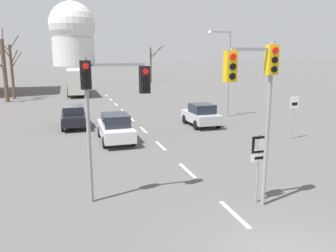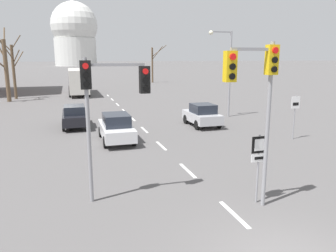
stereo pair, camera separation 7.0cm
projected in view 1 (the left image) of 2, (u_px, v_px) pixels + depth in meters
lane_stripe_0 at (234, 214)px, 10.95m from camera, size 0.16×2.00×0.01m
lane_stripe_1 at (187, 170)px, 15.16m from camera, size 0.16×2.00×0.01m
lane_stripe_2 at (161, 146)px, 19.37m from camera, size 0.16×2.00×0.01m
lane_stripe_3 at (144, 130)px, 23.57m from camera, size 0.16×2.00×0.01m
lane_stripe_4 at (132, 119)px, 27.78m from camera, size 0.16×2.00×0.01m
lane_stripe_5 at (123, 111)px, 31.99m from camera, size 0.16×2.00×0.01m
lane_stripe_6 at (116, 104)px, 36.20m from camera, size 0.16×2.00×0.01m
lane_stripe_7 at (111, 100)px, 40.40m from camera, size 0.16×2.00×0.01m
lane_stripe_8 at (106, 96)px, 44.61m from camera, size 0.16×2.00×0.01m
traffic_signal_centre_tall at (257, 85)px, 10.61m from camera, size 1.85×0.34×5.64m
traffic_signal_near_left at (108, 94)px, 11.30m from camera, size 2.39×0.34×5.14m
route_sign_post at (259, 157)px, 11.50m from camera, size 0.60×0.08×2.51m
speed_limit_sign at (294, 110)px, 20.65m from camera, size 0.60×0.08×2.79m
street_lamp_right at (225, 64)px, 27.89m from camera, size 2.12×0.36×7.29m
sedan_near_left at (73, 116)px, 24.36m from camera, size 1.80×4.31×1.64m
sedan_near_right at (115, 128)px, 20.21m from camera, size 1.87×4.53×1.75m
sedan_mid_centre at (201, 115)px, 24.78m from camera, size 1.93×3.81×1.70m
city_bus at (76, 80)px, 45.51m from camera, size 2.66×10.80×3.48m
bare_tree_left_near at (4, 68)px, 37.61m from camera, size 1.76×4.02×8.58m
bare_tree_right_near at (151, 63)px, 66.52m from camera, size 2.88×2.35×7.50m
bare_tree_left_far at (11, 68)px, 40.14m from camera, size 3.49×4.44×8.43m
capitol_dome at (73, 34)px, 188.27m from camera, size 26.30×26.30×37.15m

